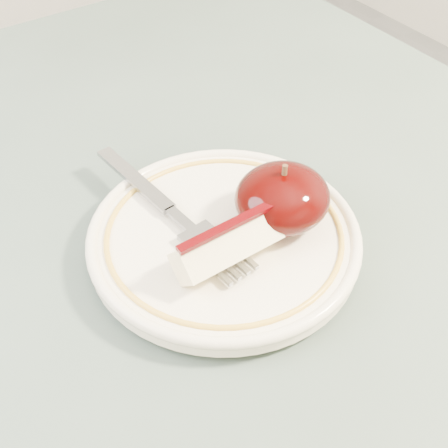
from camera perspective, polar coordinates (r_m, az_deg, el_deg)
table at (r=0.52m, az=-8.71°, el=-13.42°), size 0.90×0.90×0.75m
plate at (r=0.47m, az=-0.00°, el=-1.25°), size 0.20×0.20×0.02m
apple_half at (r=0.46m, az=5.36°, el=2.40°), size 0.07×0.07×0.05m
apple_wedge at (r=0.43m, az=0.25°, el=-1.96°), size 0.08×0.03×0.04m
fork at (r=0.47m, az=-4.90°, el=1.22°), size 0.03×0.18×0.00m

